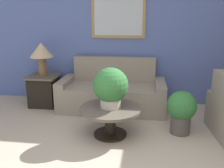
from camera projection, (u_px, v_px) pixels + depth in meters
The scene contains 7 objects.
wall_back at pixel (135, 38), 4.93m from camera, with size 6.81×0.09×2.60m.
couch_main at pixel (112, 93), 4.77m from camera, with size 1.97×0.89×0.95m.
coffee_table at pixel (110, 115), 3.68m from camera, with size 0.91×0.91×0.44m.
side_table at pixel (44, 90), 4.94m from camera, with size 0.59×0.59×0.61m.
table_lamp at pixel (41, 52), 4.74m from camera, with size 0.45×0.45×0.64m.
potted_plant_on_table at pixel (111, 87), 3.60m from camera, with size 0.51×0.51×0.59m.
potted_plant_floor at pixel (181, 110), 3.73m from camera, with size 0.44×0.44×0.67m.
Camera 1 is at (0.23, -1.89, 1.74)m, focal length 40.00 mm.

